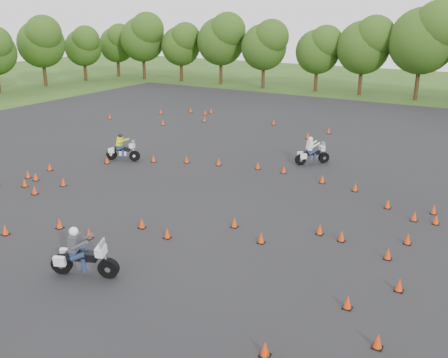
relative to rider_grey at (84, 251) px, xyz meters
name	(u,v)px	position (x,y,z in m)	size (l,w,h in m)	color
ground	(179,229)	(0.61, 5.04, -1.00)	(140.00, 140.00, 0.00)	#2D5119
asphalt_pad	(242,190)	(0.61, 11.04, -1.00)	(62.00, 62.00, 0.00)	black
treeline	(422,61)	(4.36, 40.41, 3.61)	(86.96, 32.45, 10.78)	#2B4914
traffic_cones	(238,188)	(0.56, 10.61, -0.77)	(36.32, 33.21, 0.45)	red
rider_grey	(84,251)	(0.00, 0.00, 0.00)	(2.58, 0.79, 2.00)	#3C3E43
rider_yellow	(122,147)	(-8.70, 11.99, -0.12)	(2.27, 0.70, 1.75)	#CBD112
rider_white	(313,150)	(2.16, 17.47, -0.11)	(2.31, 0.71, 1.78)	silver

